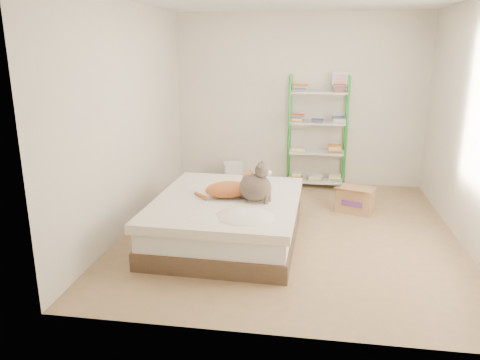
% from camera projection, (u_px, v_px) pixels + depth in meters
% --- Properties ---
extents(room, '(3.81, 4.21, 2.61)m').
position_uv_depth(room, '(292.00, 122.00, 5.17)').
color(room, tan).
rests_on(room, ground).
extents(bed, '(1.60, 1.98, 0.49)m').
position_uv_depth(bed, '(227.00, 219.00, 5.21)').
color(bed, brown).
rests_on(bed, ground).
extents(orange_cat, '(0.65, 0.47, 0.23)m').
position_uv_depth(orange_cat, '(228.00, 188.00, 5.12)').
color(orange_cat, orange).
rests_on(orange_cat, bed).
extents(grey_cat, '(0.44, 0.40, 0.43)m').
position_uv_depth(grey_cat, '(255.00, 182.00, 4.99)').
color(grey_cat, brown).
rests_on(grey_cat, bed).
extents(shelf_unit, '(0.88, 0.36, 1.74)m').
position_uv_depth(shelf_unit, '(318.00, 135.00, 7.05)').
color(shelf_unit, green).
rests_on(shelf_unit, ground).
extents(cardboard_box, '(0.54, 0.55, 0.36)m').
position_uv_depth(cardboard_box, '(356.00, 200.00, 6.15)').
color(cardboard_box, '#AA7F48').
rests_on(cardboard_box, ground).
extents(white_bin, '(0.36, 0.33, 0.34)m').
position_uv_depth(white_bin, '(233.00, 173.00, 7.38)').
color(white_bin, silver).
rests_on(white_bin, ground).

